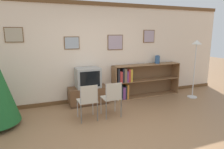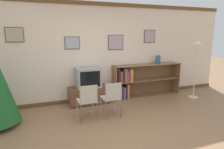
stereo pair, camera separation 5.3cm
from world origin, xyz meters
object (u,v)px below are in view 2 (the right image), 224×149
at_px(folding_chair_right, 112,97).
at_px(bookshelf, 136,82).
at_px(folding_chair_left, 88,100).
at_px(vase, 158,59).
at_px(standing_lamp, 197,54).
at_px(television, 88,78).
at_px(tv_console, 89,95).

bearing_deg(folding_chair_right, bookshelf, 43.25).
bearing_deg(folding_chair_left, vase, 24.62).
bearing_deg(standing_lamp, folding_chair_left, -172.50).
distance_m(folding_chair_left, bookshelf, 2.06).
height_order(television, standing_lamp, standing_lamp).
bearing_deg(bookshelf, standing_lamp, -23.09).
distance_m(folding_chair_left, folding_chair_right, 0.56).
xyz_separation_m(television, vase, (2.23, 0.11, 0.37)).
bearing_deg(bookshelf, television, -177.22).
height_order(folding_chair_left, vase, vase).
height_order(folding_chair_left, folding_chair_right, same).
relative_size(tv_console, bookshelf, 0.48).
relative_size(tv_console, standing_lamp, 0.61).
distance_m(tv_console, bookshelf, 1.48).
bearing_deg(folding_chair_right, standing_lamp, 9.00).
distance_m(tv_console, folding_chair_right, 1.10).
relative_size(folding_chair_right, standing_lamp, 0.48).
xyz_separation_m(tv_console, folding_chair_left, (-0.28, -1.04, 0.24)).
xyz_separation_m(folding_chair_left, standing_lamp, (3.31, 0.44, 0.83)).
relative_size(folding_chair_right, vase, 3.38).
bearing_deg(folding_chair_right, television, 105.11).
distance_m(folding_chair_right, vase, 2.35).
xyz_separation_m(tv_console, standing_lamp, (3.03, -0.60, 1.07)).
bearing_deg(television, folding_chair_right, -74.89).
bearing_deg(vase, bookshelf, -176.78).
distance_m(folding_chair_right, bookshelf, 1.62).
distance_m(tv_console, vase, 2.40).
relative_size(television, folding_chair_right, 0.77).
bearing_deg(bookshelf, vase, 3.22).
relative_size(tv_console, vase, 4.29).
bearing_deg(vase, television, -177.07).
bearing_deg(standing_lamp, vase, 138.23).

